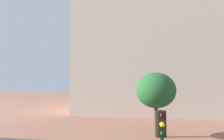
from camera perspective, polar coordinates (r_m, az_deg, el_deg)
landmark_building at (r=34.15m, az=11.28°, el=6.88°), size 23.74×13.87×34.81m
tree_curb_far at (r=18.49m, az=12.71°, el=-5.86°), size 3.64×3.64×5.91m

